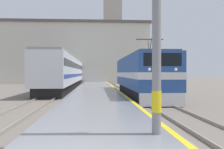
{
  "coord_description": "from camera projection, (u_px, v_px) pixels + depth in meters",
  "views": [
    {
      "loc": [
        -0.15,
        -3.99,
        2.11
      ],
      "look_at": [
        2.04,
        29.63,
        1.88
      ],
      "focal_mm": 42.0,
      "sensor_mm": 36.0,
      "label": 1
    }
  ],
  "objects": [
    {
      "name": "station_building",
      "position": [
        77.0,
        54.0,
        53.49
      ],
      "size": [
        28.9,
        10.07,
        12.04
      ],
      "color": "beige",
      "rests_on": "ground"
    },
    {
      "name": "rail_track_near",
      "position": [
        131.0,
        91.0,
        29.2
      ],
      "size": [
        2.83,
        140.0,
        0.16
      ],
      "color": "#70665B",
      "rests_on": "ground"
    },
    {
      "name": "locomotive_train",
      "position": [
        141.0,
        76.0,
        22.94
      ],
      "size": [
        2.92,
        14.95,
        4.6
      ],
      "color": "black",
      "rests_on": "ground"
    },
    {
      "name": "ground_plane",
      "position": [
        96.0,
        89.0,
        33.94
      ],
      "size": [
        200.0,
        200.0,
        0.0
      ],
      "primitive_type": "plane",
      "color": "#70665B"
    },
    {
      "name": "rail_track_far",
      "position": [
        60.0,
        92.0,
        28.69
      ],
      "size": [
        2.84,
        140.0,
        0.16
      ],
      "color": "#70665B",
      "rests_on": "ground"
    },
    {
      "name": "passenger_train",
      "position": [
        68.0,
        72.0,
        36.9
      ],
      "size": [
        2.92,
        34.23,
        4.08
      ],
      "color": "black",
      "rests_on": "ground"
    },
    {
      "name": "platform",
      "position": [
        96.0,
        90.0,
        28.95
      ],
      "size": [
        4.38,
        140.0,
        0.42
      ],
      "color": "gray",
      "rests_on": "ground"
    },
    {
      "name": "clock_tower",
      "position": [
        112.0,
        11.0,
        61.09
      ],
      "size": [
        5.11,
        5.11,
        31.23
      ],
      "color": "#ADA393",
      "rests_on": "ground"
    }
  ]
}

